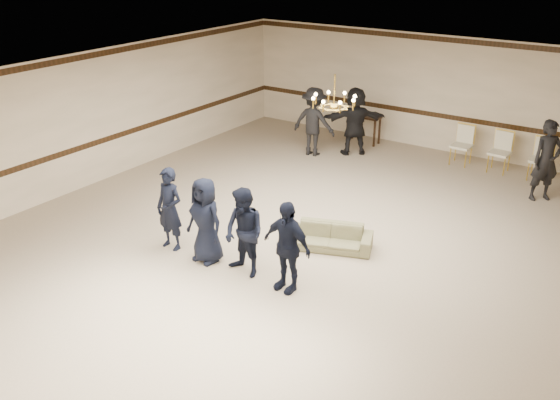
# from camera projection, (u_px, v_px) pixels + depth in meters

# --- Properties ---
(room) EXTENTS (12.01, 14.01, 3.21)m
(room) POSITION_uv_depth(u_px,v_px,m) (306.00, 168.00, 11.54)
(room) COLOR tan
(room) RESTS_ON ground
(chair_rail) EXTENTS (12.00, 0.02, 0.14)m
(chair_rail) POSITION_uv_depth(u_px,v_px,m) (437.00, 115.00, 17.08)
(chair_rail) COLOR #321D0F
(chair_rail) RESTS_ON wall_back
(crown_molding) EXTENTS (12.00, 0.02, 0.14)m
(crown_molding) POSITION_uv_depth(u_px,v_px,m) (445.00, 40.00, 16.24)
(crown_molding) COLOR #321D0F
(crown_molding) RESTS_ON wall_back
(chandelier) EXTENTS (0.94, 0.94, 0.89)m
(chandelier) POSITION_uv_depth(u_px,v_px,m) (334.00, 91.00, 11.79)
(chandelier) COLOR #B9943B
(chandelier) RESTS_ON ceiling
(boy_a) EXTENTS (0.61, 0.40, 1.65)m
(boy_a) POSITION_uv_depth(u_px,v_px,m) (170.00, 209.00, 11.67)
(boy_a) COLOR black
(boy_a) RESTS_ON floor
(boy_b) EXTENTS (0.86, 0.61, 1.65)m
(boy_b) POSITION_uv_depth(u_px,v_px,m) (205.00, 220.00, 11.20)
(boy_b) COLOR black
(boy_b) RESTS_ON floor
(boy_c) EXTENTS (0.91, 0.77, 1.65)m
(boy_c) POSITION_uv_depth(u_px,v_px,m) (244.00, 233.00, 10.74)
(boy_c) COLOR black
(boy_c) RESTS_ON floor
(boy_d) EXTENTS (1.00, 0.50, 1.65)m
(boy_d) POSITION_uv_depth(u_px,v_px,m) (287.00, 246.00, 10.28)
(boy_d) COLOR black
(boy_d) RESTS_ON floor
(settee) EXTENTS (1.76, 1.18, 0.48)m
(settee) POSITION_uv_depth(u_px,v_px,m) (330.00, 237.00, 11.87)
(settee) COLOR #7A7A51
(settee) RESTS_ON floor
(adult_left) EXTENTS (1.28, 0.80, 1.89)m
(adult_left) POSITION_uv_depth(u_px,v_px,m) (314.00, 122.00, 16.67)
(adult_left) COLOR black
(adult_left) RESTS_ON floor
(adult_mid) EXTENTS (1.71, 1.55, 1.89)m
(adult_mid) POSITION_uv_depth(u_px,v_px,m) (355.00, 121.00, 16.73)
(adult_mid) COLOR black
(adult_mid) RESTS_ON floor
(adult_right) EXTENTS (0.81, 0.81, 1.89)m
(adult_right) POSITION_uv_depth(u_px,v_px,m) (546.00, 161.00, 13.80)
(adult_right) COLOR black
(adult_right) RESTS_ON floor
(banquet_chair_left) EXTENTS (0.54, 0.54, 1.04)m
(banquet_chair_left) POSITION_uv_depth(u_px,v_px,m) (462.00, 146.00, 16.11)
(banquet_chair_left) COLOR beige
(banquet_chair_left) RESTS_ON floor
(banquet_chair_mid) EXTENTS (0.55, 0.55, 1.04)m
(banquet_chair_mid) POSITION_uv_depth(u_px,v_px,m) (500.00, 153.00, 15.60)
(banquet_chair_mid) COLOR beige
(banquet_chair_mid) RESTS_ON floor
(banquet_chair_right) EXTENTS (0.51, 0.51, 1.04)m
(banquet_chair_right) POSITION_uv_depth(u_px,v_px,m) (541.00, 160.00, 15.08)
(banquet_chair_right) COLOR beige
(banquet_chair_right) RESTS_ON floor
(console_table) EXTENTS (1.00, 0.43, 0.83)m
(console_table) POSITION_uv_depth(u_px,v_px,m) (363.00, 129.00, 17.85)
(console_table) COLOR #311C10
(console_table) RESTS_ON floor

